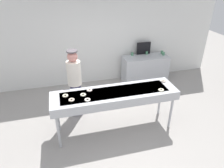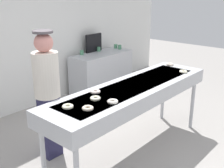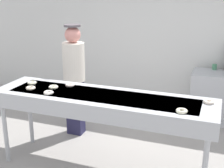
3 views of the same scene
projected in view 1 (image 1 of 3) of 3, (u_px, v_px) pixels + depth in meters
ground_plane at (115, 128)px, 4.81m from camera, size 16.00×16.00×0.00m
back_wall at (93, 32)px, 6.13m from camera, size 8.00×0.12×3.21m
fryer_conveyor at (115, 96)px, 4.38m from camera, size 2.67×0.71×0.99m
sugar_donut_0 at (71, 100)px, 4.03m from camera, size 0.17×0.17×0.04m
sugar_donut_1 at (89, 90)px, 4.36m from camera, size 0.14×0.14×0.04m
sugar_donut_2 at (164, 81)px, 4.72m from camera, size 0.16×0.16×0.04m
sugar_donut_3 at (161, 90)px, 4.36m from camera, size 0.16×0.16×0.04m
sugar_donut_4 at (83, 95)px, 4.19m from camera, size 0.16×0.16×0.04m
sugar_donut_5 at (65, 96)px, 4.16m from camera, size 0.17×0.17×0.04m
sugar_donut_6 at (87, 100)px, 4.03m from camera, size 0.14×0.14×0.04m
worker_baker at (75, 80)px, 4.84m from camera, size 0.33×0.33×1.70m
prep_counter at (145, 69)px, 6.67m from camera, size 1.44×0.57×0.85m
paper_cup_0 at (162, 52)px, 6.67m from camera, size 0.08×0.08×0.09m
paper_cup_1 at (147, 53)px, 6.62m from camera, size 0.08×0.08×0.09m
paper_cup_2 at (163, 54)px, 6.55m from camera, size 0.08×0.08×0.09m
paper_cup_3 at (132, 54)px, 6.53m from camera, size 0.08×0.08×0.09m
menu_display at (144, 48)px, 6.56m from camera, size 0.45×0.04×0.39m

